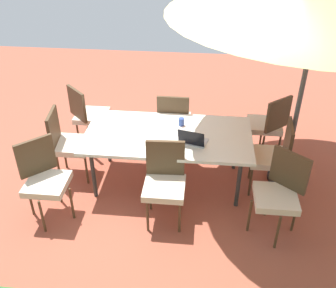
% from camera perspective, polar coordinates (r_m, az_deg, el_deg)
% --- Properties ---
extents(ground_plane, '(10.00, 10.00, 0.02)m').
position_cam_1_polar(ground_plane, '(5.26, -0.00, -5.55)').
color(ground_plane, '#9E4C38').
extents(dining_table, '(2.08, 1.08, 0.75)m').
position_cam_1_polar(dining_table, '(4.85, -0.00, 1.01)').
color(dining_table, silver).
rests_on(dining_table, ground_plane).
extents(chair_northeast, '(0.59, 0.59, 0.98)m').
position_cam_1_polar(chair_northeast, '(4.65, -17.78, -4.63)').
color(chair_northeast, beige).
rests_on(chair_northeast, ground_plane).
extents(chair_southwest, '(0.58, 0.59, 0.98)m').
position_cam_1_polar(chair_southwest, '(5.63, 14.53, 3.02)').
color(chair_southwest, beige).
rests_on(chair_southwest, ground_plane).
extents(chair_southeast, '(0.59, 0.59, 0.98)m').
position_cam_1_polar(chair_southeast, '(5.82, -11.73, 4.47)').
color(chair_southeast, beige).
rests_on(chair_southeast, ground_plane).
extents(chair_east, '(0.48, 0.47, 0.98)m').
position_cam_1_polar(chair_east, '(5.21, -14.62, 0.40)').
color(chair_east, beige).
rests_on(chair_east, ground_plane).
extents(chair_west, '(0.48, 0.47, 0.98)m').
position_cam_1_polar(chair_west, '(4.98, 15.27, -1.39)').
color(chair_west, beige).
rests_on(chair_west, ground_plane).
extents(chair_south, '(0.46, 0.46, 0.98)m').
position_cam_1_polar(chair_south, '(5.54, 0.86, 3.64)').
color(chair_south, beige).
rests_on(chair_south, ground_plane).
extents(chair_north, '(0.46, 0.47, 0.98)m').
position_cam_1_polar(chair_north, '(4.38, -0.50, -5.32)').
color(chair_north, beige).
rests_on(chair_north, ground_plane).
extents(chair_northwest, '(0.58, 0.58, 0.98)m').
position_cam_1_polar(chair_northwest, '(4.41, 16.10, -6.65)').
color(chair_northwest, beige).
rests_on(chair_northwest, ground_plane).
extents(laptop, '(0.37, 0.32, 0.21)m').
position_cam_1_polar(laptop, '(4.63, 3.64, 0.59)').
color(laptop, '#B7B7BC').
rests_on(laptop, dining_table).
extents(cup, '(0.07, 0.07, 0.10)m').
position_cam_1_polar(cup, '(4.99, 1.97, 3.29)').
color(cup, '#334C99').
rests_on(cup, dining_table).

